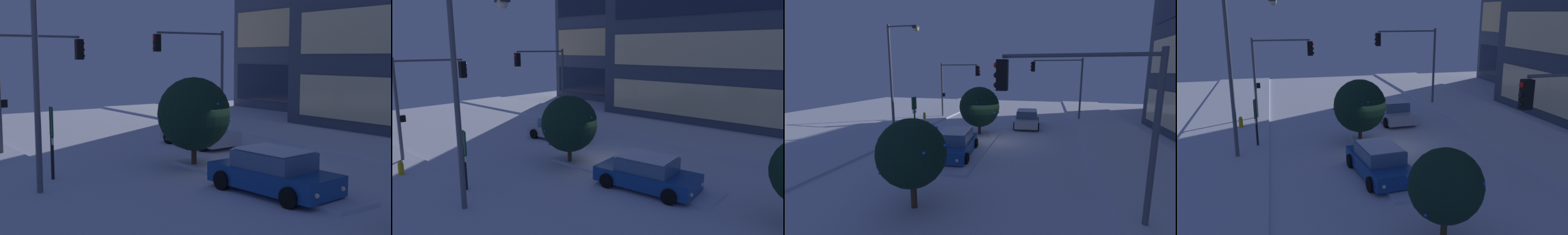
% 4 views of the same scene
% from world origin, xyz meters
% --- Properties ---
extents(ground, '(52.00, 52.00, 0.00)m').
position_xyz_m(ground, '(0.00, 0.00, 0.00)').
color(ground, silver).
extents(curb_strip_near, '(52.00, 5.20, 0.14)m').
position_xyz_m(curb_strip_near, '(0.00, -8.78, 0.07)').
color(curb_strip_near, silver).
rests_on(curb_strip_near, ground).
extents(curb_strip_far, '(52.00, 5.20, 0.14)m').
position_xyz_m(curb_strip_far, '(0.00, 8.78, 0.07)').
color(curb_strip_far, silver).
rests_on(curb_strip_far, ground).
extents(median_strip, '(9.00, 1.80, 0.14)m').
position_xyz_m(median_strip, '(2.49, -0.49, 0.07)').
color(median_strip, silver).
rests_on(median_strip, ground).
extents(office_tower_secondary, '(12.95, 9.53, 13.74)m').
position_xyz_m(office_tower_secondary, '(-14.99, 21.92, 6.87)').
color(office_tower_secondary, '#4C5466').
rests_on(office_tower_secondary, ground).
extents(car_near, '(4.72, 2.50, 1.49)m').
position_xyz_m(car_near, '(3.99, -1.20, 0.71)').
color(car_near, '#19478C').
rests_on(car_near, ground).
extents(car_far, '(4.55, 2.29, 1.49)m').
position_xyz_m(car_far, '(-5.21, 2.15, 0.71)').
color(car_far, '#B7B7C1').
rests_on(car_far, ground).
extents(traffic_light_corner_far_left, '(0.32, 5.05, 6.11)m').
position_xyz_m(traffic_light_corner_far_left, '(-9.72, 4.97, 4.31)').
color(traffic_light_corner_far_left, '#565960').
rests_on(traffic_light_corner_far_left, ground).
extents(traffic_light_corner_near_left, '(0.32, 4.27, 5.68)m').
position_xyz_m(traffic_light_corner_near_left, '(-8.01, -5.32, 3.91)').
color(traffic_light_corner_near_left, '#565960').
rests_on(traffic_light_corner_near_left, ground).
extents(street_lamp_arched, '(0.56, 2.53, 8.23)m').
position_xyz_m(street_lamp_arched, '(-0.01, -7.12, 5.29)').
color(street_lamp_arched, '#565960').
rests_on(street_lamp_arched, ground).
extents(fire_hydrant, '(0.48, 0.26, 0.84)m').
position_xyz_m(fire_hydrant, '(-5.61, -7.94, 0.41)').
color(fire_hydrant, gold).
rests_on(fire_hydrant, ground).
extents(parking_info_sign, '(0.55, 0.16, 2.75)m').
position_xyz_m(parking_info_sign, '(-1.56, -6.78, 1.76)').
color(parking_info_sign, black).
rests_on(parking_info_sign, ground).
extents(decorated_tree_median, '(3.00, 3.02, 3.71)m').
position_xyz_m(decorated_tree_median, '(-0.96, -1.05, 2.21)').
color(decorated_tree_median, '#473323').
rests_on(decorated_tree_median, ground).
extents(decorated_tree_left_of_median, '(2.44, 2.45, 3.25)m').
position_xyz_m(decorated_tree_left_of_median, '(9.93, -0.61, 2.02)').
color(decorated_tree_left_of_median, '#473323').
rests_on(decorated_tree_left_of_median, ground).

